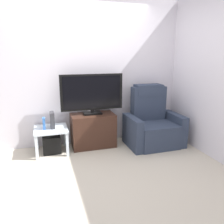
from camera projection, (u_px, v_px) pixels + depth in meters
The scene contains 10 objects.
ground_plane at pixel (97, 168), 3.38m from camera, with size 6.40×6.40×0.00m, color beige.
wall_back at pixel (81, 73), 4.11m from camera, with size 6.40×0.06×2.60m, color silver.
wall_side at pixel (213, 75), 3.60m from camera, with size 0.06×4.48×2.60m, color silver.
tv_stand at pixel (93, 130), 4.13m from camera, with size 0.77×0.44×0.59m.
television at pixel (92, 93), 3.98m from camera, with size 1.09×0.20×0.70m.
recliner_armchair at pixel (152, 124), 4.22m from camera, with size 0.98×0.78×1.08m.
side_table at pixel (51, 132), 3.85m from camera, with size 0.54×0.54×0.43m.
subwoofer_box at pixel (52, 144), 3.90m from camera, with size 0.29×0.29×0.29m, color black.
book_upright at pixel (44, 123), 3.76m from camera, with size 0.04×0.11×0.19m, color #3366B2.
game_console at pixel (52, 120), 3.82m from camera, with size 0.07×0.20×0.27m, color #333338.
Camera 1 is at (-0.70, -3.00, 1.63)m, focal length 36.86 mm.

